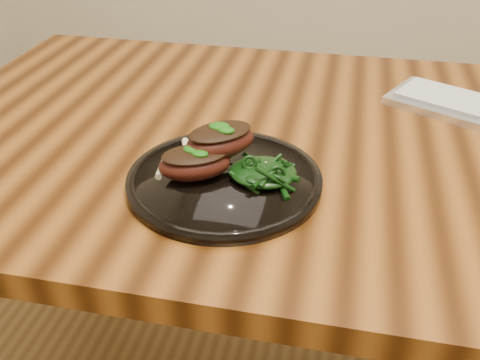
% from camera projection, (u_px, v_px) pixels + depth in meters
% --- Properties ---
extents(desk, '(1.60, 0.80, 0.75)m').
position_uv_depth(desk, '(383.00, 186.00, 0.90)').
color(desk, '#371906').
rests_on(desk, ground).
extents(plate, '(0.27, 0.27, 0.02)m').
position_uv_depth(plate, '(224.00, 180.00, 0.74)').
color(plate, black).
rests_on(plate, desk).
extents(lamb_chop_front, '(0.12, 0.10, 0.04)m').
position_uv_depth(lamb_chop_front, '(194.00, 162.00, 0.73)').
color(lamb_chop_front, '#3B120B').
rests_on(lamb_chop_front, plate).
extents(lamb_chop_back, '(0.12, 0.12, 0.05)m').
position_uv_depth(lamb_chop_back, '(220.00, 140.00, 0.74)').
color(lamb_chop_back, '#3B120B').
rests_on(lamb_chop_back, plate).
extents(herb_smear, '(0.08, 0.05, 0.00)m').
position_uv_depth(herb_smear, '(211.00, 151.00, 0.79)').
color(herb_smear, '#0B4507').
rests_on(herb_smear, plate).
extents(greens_heap, '(0.09, 0.09, 0.04)m').
position_uv_depth(greens_heap, '(263.00, 168.00, 0.73)').
color(greens_heap, black).
rests_on(greens_heap, plate).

